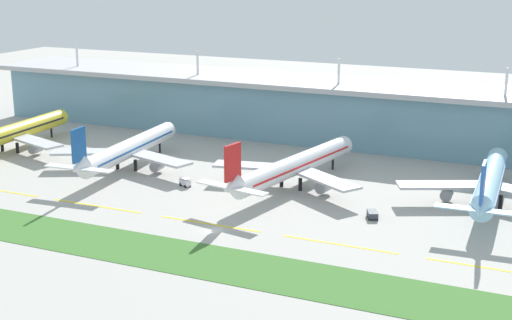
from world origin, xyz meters
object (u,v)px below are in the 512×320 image
at_px(airliner_near_middle, 128,149).
at_px(airliner_center, 294,166).
at_px(airliner_nearest, 11,133).
at_px(baggage_cart, 185,182).
at_px(pushback_tug, 372,214).
at_px(airliner_far_middle, 490,182).

xyz_separation_m(airliner_near_middle, airliner_center, (54.73, 2.95, 0.01)).
bearing_deg(airliner_center, airliner_nearest, -179.69).
bearing_deg(baggage_cart, airliner_near_middle, 160.29).
bearing_deg(airliner_nearest, baggage_cart, -8.78).
bearing_deg(pushback_tug, airliner_near_middle, 170.61).
relative_size(airliner_nearest, airliner_center, 0.96).
bearing_deg(baggage_cart, airliner_far_middle, 12.34).
distance_m(airliner_nearest, pushback_tug, 133.06).
relative_size(airliner_nearest, airliner_near_middle, 1.02).
height_order(airliner_nearest, airliner_far_middle, same).
bearing_deg(airliner_nearest, airliner_near_middle, -2.78).
height_order(airliner_nearest, airliner_center, same).
height_order(airliner_center, pushback_tug, airliner_center).
distance_m(airliner_nearest, airliner_far_middle, 157.76).
distance_m(airliner_nearest, airliner_center, 103.81).
bearing_deg(pushback_tug, airliner_center, 149.41).
bearing_deg(airliner_near_middle, pushback_tug, -9.39).
height_order(airliner_center, baggage_cart, airliner_center).
bearing_deg(airliner_far_middle, baggage_cart, -167.66).
distance_m(airliner_far_middle, baggage_cart, 85.13).
height_order(airliner_near_middle, pushback_tug, airliner_near_middle).
bearing_deg(airliner_nearest, airliner_far_middle, 2.41).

